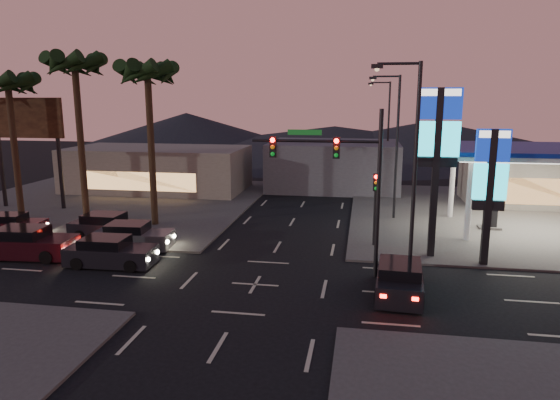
% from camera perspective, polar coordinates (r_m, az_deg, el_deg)
% --- Properties ---
extents(ground, '(140.00, 140.00, 0.00)m').
position_cam_1_polar(ground, '(23.44, -2.86, -9.63)').
color(ground, black).
rests_on(ground, ground).
extents(corner_lot_ne, '(24.00, 24.00, 0.12)m').
position_cam_1_polar(corner_lot_ne, '(39.87, 25.71, -1.76)').
color(corner_lot_ne, '#47443F').
rests_on(corner_lot_ne, ground).
extents(corner_lot_nw, '(24.00, 24.00, 0.12)m').
position_cam_1_polar(corner_lot_nw, '(43.53, -19.13, -0.20)').
color(corner_lot_nw, '#47443F').
rests_on(corner_lot_nw, ground).
extents(gas_station, '(12.20, 8.20, 5.47)m').
position_cam_1_polar(gas_station, '(35.33, 28.17, 4.71)').
color(gas_station, silver).
rests_on(gas_station, ground).
extents(convenience_store, '(10.00, 6.00, 4.00)m').
position_cam_1_polar(convenience_store, '(44.81, 26.66, 2.05)').
color(convenience_store, '#726B5B').
rests_on(convenience_store, ground).
extents(pylon_sign_tall, '(2.20, 0.35, 9.00)m').
position_cam_1_polar(pylon_sign_tall, '(27.16, 17.57, 6.66)').
color(pylon_sign_tall, black).
rests_on(pylon_sign_tall, ground).
extents(pylon_sign_short, '(1.60, 0.35, 7.00)m').
position_cam_1_polar(pylon_sign_short, '(26.84, 22.92, 2.49)').
color(pylon_sign_short, black).
rests_on(pylon_sign_short, ground).
extents(traffic_signal_mast, '(6.10, 0.39, 8.00)m').
position_cam_1_polar(traffic_signal_mast, '(23.56, 7.04, 3.57)').
color(traffic_signal_mast, black).
rests_on(traffic_signal_mast, ground).
extents(pedestal_signal, '(0.32, 0.39, 4.30)m').
position_cam_1_polar(pedestal_signal, '(28.85, 10.85, 0.28)').
color(pedestal_signal, black).
rests_on(pedestal_signal, ground).
extents(streetlight_near, '(2.14, 0.25, 10.00)m').
position_cam_1_polar(streetlight_near, '(22.58, 14.69, 4.19)').
color(streetlight_near, black).
rests_on(streetlight_near, ground).
extents(streetlight_mid, '(2.14, 0.25, 10.00)m').
position_cam_1_polar(streetlight_mid, '(35.49, 12.92, 6.84)').
color(streetlight_mid, black).
rests_on(streetlight_mid, ground).
extents(streetlight_far, '(2.14, 0.25, 10.00)m').
position_cam_1_polar(streetlight_far, '(49.44, 12.04, 8.14)').
color(streetlight_far, black).
rests_on(streetlight_far, ground).
extents(palm_a, '(4.41, 4.41, 10.86)m').
position_cam_1_polar(palm_a, '(33.77, -14.86, 12.83)').
color(palm_a, black).
rests_on(palm_a, ground).
extents(palm_b, '(4.41, 4.41, 11.46)m').
position_cam_1_polar(palm_b, '(36.12, -22.35, 13.12)').
color(palm_b, black).
rests_on(palm_b, ground).
extents(palm_c, '(4.41, 4.41, 10.26)m').
position_cam_1_polar(palm_c, '(38.93, -28.61, 10.81)').
color(palm_c, black).
rests_on(palm_c, ground).
extents(billboard, '(6.00, 0.30, 8.50)m').
position_cam_1_polar(billboard, '(42.68, -26.99, 7.47)').
color(billboard, black).
rests_on(billboard, ground).
extents(building_far_west, '(16.00, 8.00, 4.00)m').
position_cam_1_polar(building_far_west, '(47.66, -13.74, 3.45)').
color(building_far_west, '#726B5B').
rests_on(building_far_west, ground).
extents(building_far_mid, '(12.00, 9.00, 4.40)m').
position_cam_1_polar(building_far_mid, '(47.82, 6.19, 3.98)').
color(building_far_mid, '#4C4C51').
rests_on(building_far_mid, ground).
extents(hill_left, '(40.00, 40.00, 6.00)m').
position_cam_1_polar(hill_left, '(86.77, -10.60, 7.78)').
color(hill_left, black).
rests_on(hill_left, ground).
extents(hill_right, '(50.00, 50.00, 5.00)m').
position_cam_1_polar(hill_right, '(82.18, 16.83, 6.93)').
color(hill_right, black).
rests_on(hill_right, ground).
extents(hill_center, '(60.00, 60.00, 4.00)m').
position_cam_1_polar(hill_center, '(81.72, 6.25, 6.98)').
color(hill_center, black).
rests_on(hill_center, ground).
extents(car_lane_a_front, '(4.64, 2.06, 1.49)m').
position_cam_1_polar(car_lane_a_front, '(27.17, -18.86, -5.70)').
color(car_lane_a_front, black).
rests_on(car_lane_a_front, ground).
extents(car_lane_a_mid, '(5.17, 2.42, 1.65)m').
position_cam_1_polar(car_lane_a_mid, '(30.29, -26.96, -4.45)').
color(car_lane_a_mid, black).
rests_on(car_lane_a_mid, ground).
extents(car_lane_b_front, '(4.63, 2.17, 1.48)m').
position_cam_1_polar(car_lane_b_front, '(29.83, -16.56, -4.04)').
color(car_lane_b_front, '#5F6062').
rests_on(car_lane_b_front, ground).
extents(car_lane_b_mid, '(4.74, 2.08, 1.53)m').
position_cam_1_polar(car_lane_b_mid, '(32.46, -19.05, -2.90)').
color(car_lane_b_mid, black).
rests_on(car_lane_b_mid, ground).
extents(car_lane_b_rear, '(4.17, 2.11, 1.32)m').
position_cam_1_polar(car_lane_b_rear, '(35.78, -28.33, -2.52)').
color(car_lane_b_rear, black).
rests_on(car_lane_b_rear, ground).
extents(suv_station, '(2.24, 4.68, 1.52)m').
position_cam_1_polar(suv_station, '(22.72, 13.50, -8.75)').
color(suv_station, black).
rests_on(suv_station, ground).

